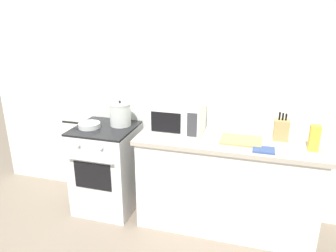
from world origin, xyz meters
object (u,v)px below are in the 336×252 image
(frying_pan, at_px, (89,125))
(microwave, at_px, (177,117))
(stock_pot, at_px, (120,114))
(pasta_box, at_px, (314,138))
(oven_mitt, at_px, (264,150))
(knife_block, at_px, (281,130))
(cutting_board, at_px, (241,140))
(stove, at_px, (107,168))

(frying_pan, xyz_separation_m, microwave, (0.89, 0.13, 0.12))
(frying_pan, bearing_deg, stock_pot, 29.78)
(pasta_box, distance_m, oven_mitt, 0.43)
(stock_pot, height_order, knife_block, stock_pot)
(cutting_board, distance_m, knife_block, 0.38)
(stove, xyz_separation_m, knife_block, (1.70, 0.14, 0.56))
(knife_block, height_order, oven_mitt, knife_block)
(stock_pot, bearing_deg, cutting_board, -5.18)
(pasta_box, bearing_deg, stove, 179.15)
(cutting_board, height_order, oven_mitt, cutting_board)
(frying_pan, xyz_separation_m, pasta_box, (2.10, 0.02, 0.08))
(stock_pot, bearing_deg, frying_pan, -150.22)
(stove, bearing_deg, cutting_board, 0.05)
(pasta_box, bearing_deg, frying_pan, -179.47)
(cutting_board, distance_m, oven_mitt, 0.25)
(microwave, xyz_separation_m, cutting_board, (0.62, -0.08, -0.14))
(microwave, distance_m, cutting_board, 0.64)
(stock_pot, bearing_deg, knife_block, 1.05)
(cutting_board, xyz_separation_m, oven_mitt, (0.20, -0.16, -0.00))
(stove, bearing_deg, frying_pan, -161.79)
(stove, height_order, knife_block, knife_block)
(stock_pot, height_order, cutting_board, stock_pot)
(stove, bearing_deg, oven_mitt, -5.82)
(stock_pot, distance_m, frying_pan, 0.34)
(microwave, xyz_separation_m, knife_block, (0.96, 0.06, -0.05))
(frying_pan, relative_size, oven_mitt, 2.33)
(cutting_board, bearing_deg, pasta_box, -2.89)
(microwave, relative_size, knife_block, 1.91)
(stock_pot, xyz_separation_m, knife_block, (1.57, 0.03, -0.02))
(stove, xyz_separation_m, frying_pan, (-0.15, -0.05, 0.48))
(stock_pot, bearing_deg, oven_mitt, -10.78)
(stove, height_order, oven_mitt, oven_mitt)
(stock_pot, relative_size, frying_pan, 0.73)
(oven_mitt, bearing_deg, pasta_box, 18.17)
(cutting_board, xyz_separation_m, pasta_box, (0.59, -0.03, 0.10))
(microwave, bearing_deg, oven_mitt, -16.29)
(stove, relative_size, stock_pot, 3.02)
(stock_pot, bearing_deg, stove, -139.99)
(pasta_box, bearing_deg, stock_pot, 175.57)
(stove, height_order, microwave, microwave)
(knife_block, relative_size, pasta_box, 1.19)
(oven_mitt, bearing_deg, stove, 174.18)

